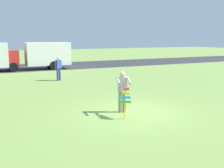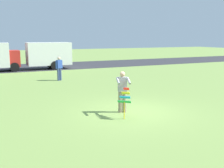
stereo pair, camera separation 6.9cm
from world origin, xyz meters
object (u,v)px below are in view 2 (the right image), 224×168
object	(u,v)px
parked_truck_red_cab	(40,55)
person_kite_flyer	(122,90)
person_walker_near	(59,68)
kite_held	(125,98)

from	to	relation	value
parked_truck_red_cab	person_kite_flyer	bearing A→B (deg)	-89.83
person_kite_flyer	person_walker_near	world-z (taller)	same
kite_held	parked_truck_red_cab	bearing A→B (deg)	89.28
person_walker_near	parked_truck_red_cab	bearing A→B (deg)	88.94
person_kite_flyer	kite_held	size ratio (longest dim) A/B	1.50
kite_held	person_walker_near	bearing A→B (deg)	89.54
parked_truck_red_cab	person_walker_near	xyz separation A→B (m)	(-0.14, -7.66, -0.48)
person_kite_flyer	parked_truck_red_cab	bearing A→B (deg)	90.17
kite_held	parked_truck_red_cab	distance (m)	17.92
kite_held	person_walker_near	distance (m)	10.26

